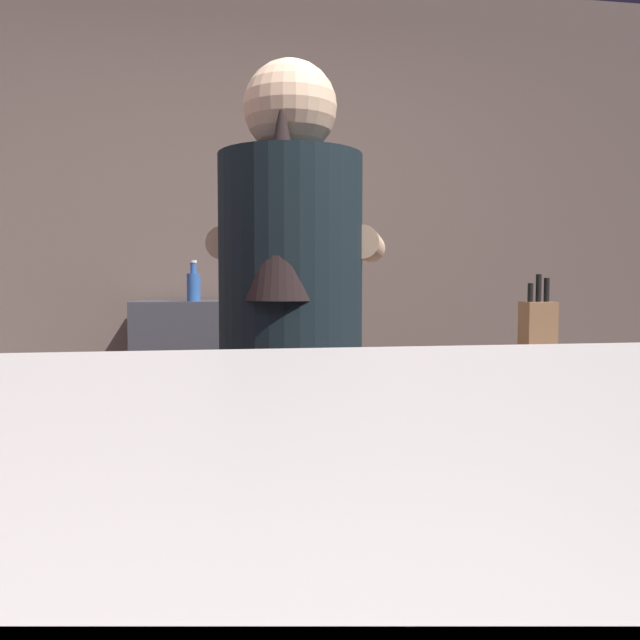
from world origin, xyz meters
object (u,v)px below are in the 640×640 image
at_px(chefs_knife, 366,367).
at_px(mixing_bowl, 189,361).
at_px(bottle_vinegar, 194,285).
at_px(knife_block, 538,331).
at_px(bottle_hot_sauce, 255,286).
at_px(bartender, 290,359).

bearing_deg(chefs_knife, mixing_bowl, 178.17).
relative_size(mixing_bowl, chefs_knife, 0.73).
xyz_separation_m(chefs_knife, bottle_vinegar, (-0.55, 1.16, 0.24)).
distance_m(knife_block, mixing_bowl, 1.12).
distance_m(knife_block, bottle_vinegar, 1.60).
height_order(mixing_bowl, bottle_hot_sauce, bottle_hot_sauce).
bearing_deg(chefs_knife, knife_block, 7.93).
relative_size(chefs_knife, bottle_hot_sauce, 1.33).
distance_m(chefs_knife, bottle_vinegar, 1.30).
bearing_deg(bottle_vinegar, chefs_knife, -64.44).
xyz_separation_m(knife_block, chefs_knife, (-0.58, -0.03, -0.10)).
bearing_deg(bartender, chefs_knife, -17.45).
bearing_deg(knife_block, chefs_knife, -177.12).
bearing_deg(bottle_hot_sauce, bartender, -90.76).
distance_m(chefs_knife, bottle_hot_sauce, 1.34).
bearing_deg(mixing_bowl, bottle_vinegar, 90.77).
bearing_deg(knife_block, bottle_vinegar, 135.08).
relative_size(knife_block, mixing_bowl, 1.65).
bearing_deg(bartender, bottle_hot_sauce, 16.59).
distance_m(bottle_vinegar, bottle_hot_sauce, 0.32).
xyz_separation_m(chefs_knife, bottle_hot_sauce, (-0.26, 1.29, 0.24)).
bearing_deg(bartender, knife_block, -45.84).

